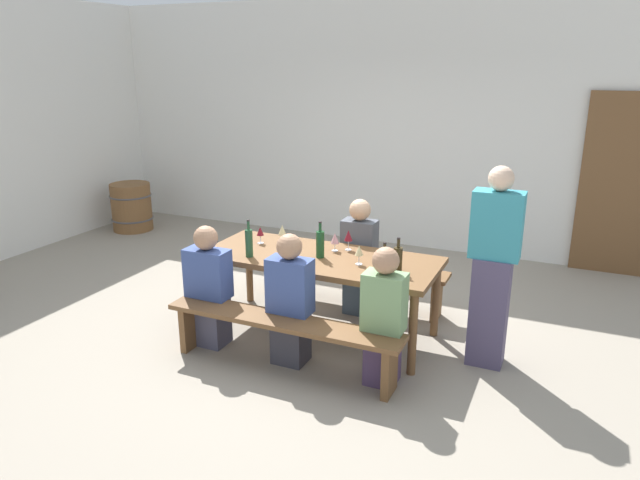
{
  "coord_description": "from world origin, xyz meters",
  "views": [
    {
      "loc": [
        2.04,
        -4.5,
        2.43
      ],
      "look_at": [
        0.0,
        0.0,
        0.9
      ],
      "focal_mm": 32.83,
      "sensor_mm": 36.0,
      "label": 1
    }
  ],
  "objects_px": {
    "wooden_door": "(622,186)",
    "wine_glass_3": "(335,239)",
    "wine_barrel": "(132,207)",
    "seated_guest_near_0": "(209,289)",
    "bench_far": "(350,271)",
    "tasting_table": "(320,264)",
    "seated_guest_far_0": "(359,259)",
    "bench_near": "(282,329)",
    "standing_host": "(493,272)",
    "wine_bottle_2": "(398,259)",
    "wine_glass_1": "(282,230)",
    "seated_guest_near_1": "(290,302)",
    "wine_bottle_0": "(384,266)",
    "wine_glass_0": "(348,236)",
    "wine_glass_2": "(260,232)",
    "wine_bottle_1": "(249,242)",
    "wine_glass_4": "(359,251)",
    "seated_guest_near_2": "(384,319)",
    "wine_bottle_3": "(320,244)"
  },
  "relations": [
    {
      "from": "wine_glass_4",
      "to": "seated_guest_near_1",
      "type": "bearing_deg",
      "value": -127.24
    },
    {
      "from": "wine_bottle_0",
      "to": "seated_guest_near_0",
      "type": "height_order",
      "value": "seated_guest_near_0"
    },
    {
      "from": "wine_bottle_3",
      "to": "seated_guest_near_1",
      "type": "height_order",
      "value": "seated_guest_near_1"
    },
    {
      "from": "wooden_door",
      "to": "wine_glass_2",
      "type": "distance_m",
      "value": 4.21
    },
    {
      "from": "seated_guest_near_0",
      "to": "bench_far",
      "type": "bearing_deg",
      "value": -30.92
    },
    {
      "from": "wine_bottle_3",
      "to": "wine_bottle_2",
      "type": "bearing_deg",
      "value": -5.15
    },
    {
      "from": "wine_glass_1",
      "to": "seated_guest_near_2",
      "type": "height_order",
      "value": "seated_guest_near_2"
    },
    {
      "from": "seated_guest_near_1",
      "to": "seated_guest_near_2",
      "type": "xyz_separation_m",
      "value": [
        0.8,
        0.0,
        0.0
      ]
    },
    {
      "from": "wine_glass_0",
      "to": "wine_glass_2",
      "type": "distance_m",
      "value": 0.85
    },
    {
      "from": "wine_glass_2",
      "to": "seated_guest_far_0",
      "type": "relative_size",
      "value": 0.14
    },
    {
      "from": "seated_guest_far_0",
      "to": "standing_host",
      "type": "bearing_deg",
      "value": 68.47
    },
    {
      "from": "wine_glass_2",
      "to": "wine_glass_1",
      "type": "bearing_deg",
      "value": 16.1
    },
    {
      "from": "wooden_door",
      "to": "wine_bottle_0",
      "type": "bearing_deg",
      "value": -119.04
    },
    {
      "from": "seated_guest_far_0",
      "to": "standing_host",
      "type": "relative_size",
      "value": 0.7
    },
    {
      "from": "wooden_door",
      "to": "seated_guest_near_2",
      "type": "height_order",
      "value": "wooden_door"
    },
    {
      "from": "wine_glass_0",
      "to": "seated_guest_near_2",
      "type": "relative_size",
      "value": 0.17
    },
    {
      "from": "wine_glass_1",
      "to": "wine_glass_4",
      "type": "relative_size",
      "value": 1.13
    },
    {
      "from": "tasting_table",
      "to": "wine_barrel",
      "type": "bearing_deg",
      "value": 153.32
    },
    {
      "from": "tasting_table",
      "to": "bench_far",
      "type": "xyz_separation_m",
      "value": [
        0.0,
        0.74,
        -0.32
      ]
    },
    {
      "from": "bench_near",
      "to": "wine_bottle_2",
      "type": "height_order",
      "value": "wine_bottle_2"
    },
    {
      "from": "tasting_table",
      "to": "seated_guest_near_1",
      "type": "height_order",
      "value": "seated_guest_near_1"
    },
    {
      "from": "wine_glass_1",
      "to": "standing_host",
      "type": "relative_size",
      "value": 0.12
    },
    {
      "from": "wooden_door",
      "to": "bench_near",
      "type": "height_order",
      "value": "wooden_door"
    },
    {
      "from": "wine_bottle_1",
      "to": "wine_glass_2",
      "type": "distance_m",
      "value": 0.4
    },
    {
      "from": "wine_glass_1",
      "to": "wine_glass_2",
      "type": "relative_size",
      "value": 1.17
    },
    {
      "from": "seated_guest_near_0",
      "to": "standing_host",
      "type": "height_order",
      "value": "standing_host"
    },
    {
      "from": "wine_bottle_0",
      "to": "wine_glass_4",
      "type": "distance_m",
      "value": 0.39
    },
    {
      "from": "bench_near",
      "to": "bench_far",
      "type": "relative_size",
      "value": 1.0
    },
    {
      "from": "wine_bottle_0",
      "to": "wine_barrel",
      "type": "distance_m",
      "value": 5.21
    },
    {
      "from": "tasting_table",
      "to": "bench_far",
      "type": "distance_m",
      "value": 0.81
    },
    {
      "from": "tasting_table",
      "to": "wine_glass_3",
      "type": "height_order",
      "value": "wine_glass_3"
    },
    {
      "from": "tasting_table",
      "to": "seated_guest_far_0",
      "type": "bearing_deg",
      "value": 75.45
    },
    {
      "from": "wooden_door",
      "to": "wine_barrel",
      "type": "xyz_separation_m",
      "value": [
        -6.43,
        -0.91,
        -0.7
      ]
    },
    {
      "from": "bench_far",
      "to": "wine_barrel",
      "type": "distance_m",
      "value": 4.14
    },
    {
      "from": "wine_glass_1",
      "to": "seated_guest_near_1",
      "type": "height_order",
      "value": "seated_guest_near_1"
    },
    {
      "from": "standing_host",
      "to": "wine_barrel",
      "type": "xyz_separation_m",
      "value": [
        -5.44,
        1.92,
        -0.46
      ]
    },
    {
      "from": "wine_bottle_0",
      "to": "seated_guest_near_2",
      "type": "bearing_deg",
      "value": -70.23
    },
    {
      "from": "wine_glass_0",
      "to": "wine_barrel",
      "type": "xyz_separation_m",
      "value": [
        -4.12,
        1.72,
        -0.54
      ]
    },
    {
      "from": "wine_bottle_2",
      "to": "seated_guest_far_0",
      "type": "height_order",
      "value": "seated_guest_far_0"
    },
    {
      "from": "wine_glass_3",
      "to": "wine_barrel",
      "type": "relative_size",
      "value": 0.25
    },
    {
      "from": "wine_glass_1",
      "to": "tasting_table",
      "type": "bearing_deg",
      "value": -19.86
    },
    {
      "from": "bench_far",
      "to": "wine_glass_2",
      "type": "xyz_separation_m",
      "value": [
        -0.67,
        -0.63,
        0.51
      ]
    },
    {
      "from": "wine_bottle_2",
      "to": "wine_glass_1",
      "type": "distance_m",
      "value": 1.24
    },
    {
      "from": "wine_glass_1",
      "to": "wine_barrel",
      "type": "xyz_separation_m",
      "value": [
        -3.48,
        1.82,
        -0.54
      ]
    },
    {
      "from": "seated_guest_near_0",
      "to": "seated_guest_far_0",
      "type": "distance_m",
      "value": 1.52
    },
    {
      "from": "wine_bottle_1",
      "to": "seated_guest_far_0",
      "type": "relative_size",
      "value": 0.29
    },
    {
      "from": "wine_bottle_3",
      "to": "seated_guest_far_0",
      "type": "distance_m",
      "value": 0.71
    },
    {
      "from": "wine_bottle_0",
      "to": "wine_glass_0",
      "type": "bearing_deg",
      "value": 132.87
    },
    {
      "from": "wooden_door",
      "to": "wine_glass_3",
      "type": "distance_m",
      "value": 3.63
    },
    {
      "from": "wine_bottle_0",
      "to": "wine_glass_1",
      "type": "distance_m",
      "value": 1.26
    }
  ]
}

